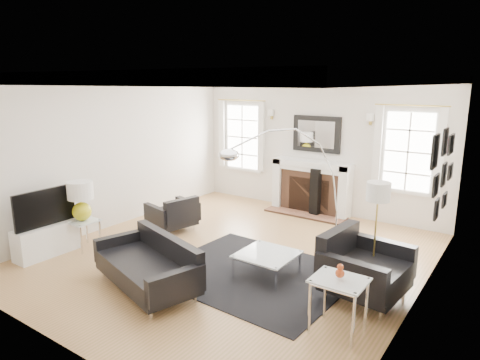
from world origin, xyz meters
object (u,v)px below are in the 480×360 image
Objects in this scene: armchair_right at (361,268)px; gourd_lamp at (81,198)px; fireplace at (311,187)px; armchair_left at (174,215)px; coffee_table at (267,255)px; sofa at (150,266)px; arc_floor_lamp at (284,190)px.

gourd_lamp is (-4.33, -1.01, 0.47)m from armchair_right.
armchair_left is at bearing -122.57° from fireplace.
coffee_table is (-1.30, -0.17, -0.08)m from armchair_right.
coffee_table is 3.20m from gourd_lamp.
sofa is 2.26m from armchair_left.
fireplace is at bearing 86.32° from sofa.
armchair_left is 3.75m from armchair_right.
coffee_table is (2.42, -0.66, 0.01)m from armchair_left.
gourd_lamp is 3.30m from arc_floor_lamp.
coffee_table is at bearing 15.54° from gourd_lamp.
sofa is 1.97× the size of armchair_left.
armchair_left is at bearing 177.16° from arc_floor_lamp.
gourd_lamp is at bearing -166.88° from armchair_right.
coffee_table is at bearing -84.81° from arc_floor_lamp.
sofa is (-0.28, -4.32, -0.24)m from fireplace.
armchair_right is 1.59m from arc_floor_lamp.
fireplace is 4.56m from gourd_lamp.
gourd_lamp is 0.31× the size of arc_floor_lamp.
gourd_lamp reaches higher than armchair_left.
sofa reaches higher than armchair_left.
gourd_lamp is at bearing -155.07° from arc_floor_lamp.
armchair_left is 2.51m from coffee_table.
arc_floor_lamp is at bearing 164.31° from armchair_right.
sofa is at bearing -9.99° from gourd_lamp.
arc_floor_lamp is (-1.35, 0.38, 0.76)m from armchair_right.
gourd_lamp reaches higher than sofa.
armchair_left is 0.84× the size of armchair_right.
fireplace is 3.66m from armchair_right.
arc_floor_lamp is (2.98, 1.39, 0.29)m from gourd_lamp.
coffee_table is (1.11, 1.18, 0.01)m from sofa.
arc_floor_lamp reaches higher than gourd_lamp.
fireplace is at bearing 61.09° from gourd_lamp.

